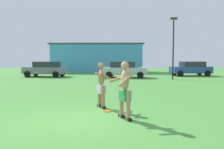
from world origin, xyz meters
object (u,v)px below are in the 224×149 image
Objects in this scene: player_with_cap at (101,83)px; lamp_post at (173,42)px; frisbee at (107,111)px; car_blue_mid_lot at (191,68)px; car_silver_far_end at (124,69)px; car_gray_near_post at (46,69)px; player_in_green at (125,89)px.

player_with_cap is 0.31× the size of lamp_post.
frisbee is 18.68m from car_blue_mid_lot.
player_with_cap is 0.38× the size of car_silver_far_end.
car_blue_mid_lot is at bearing 54.62° from lamp_post.
frisbee is at bearing -114.63° from lamp_post.
car_blue_mid_lot reaches higher than frisbee.
lamp_post reaches higher than car_silver_far_end.
frisbee is 16.58m from car_gray_near_post.
car_gray_near_post is (-7.53, 15.97, -0.11)m from player_in_green.
frisbee is (-0.57, 0.95, -0.92)m from player_in_green.
frisbee is 14.21m from car_silver_far_end.
car_gray_near_post is 13.08m from lamp_post.
car_silver_far_end is (1.25, 14.13, 0.81)m from frisbee.
car_blue_mid_lot is 1.00× the size of car_silver_far_end.
player_in_green is 17.66m from car_gray_near_post.
car_gray_near_post is 8.26m from car_silver_far_end.
car_silver_far_end is 0.81× the size of lamp_post.
lamp_post is (-3.21, -4.52, 2.58)m from car_blue_mid_lot.
car_silver_far_end is at bearing -6.22° from car_gray_near_post.
lamp_post is at bearing 63.32° from player_with_cap.
car_silver_far_end is (0.68, 15.08, -0.11)m from player_in_green.
car_gray_near_post is at bearing 115.00° from player_with_cap.
frisbee is at bearing -65.14° from car_gray_near_post.
car_blue_mid_lot is at bearing 65.00° from player_in_green.
player_with_cap is 1.74m from player_in_green.
frisbee is 0.06× the size of car_silver_far_end.
car_gray_near_post is at bearing 114.86° from frisbee.
player_with_cap is at bearing -119.32° from car_blue_mid_lot.
player_in_green reaches higher than player_with_cap.
player_with_cap is 15.92m from car_gray_near_post.
car_gray_near_post is 15.74m from car_blue_mid_lot.
lamp_post is (4.24, -2.15, 2.58)m from car_silver_far_end.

